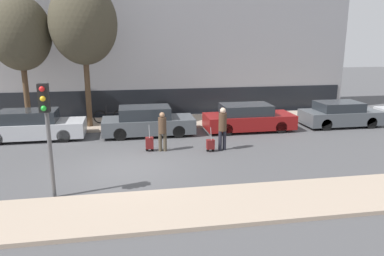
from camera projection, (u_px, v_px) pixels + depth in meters
name	position (u px, v px, depth m)	size (l,w,h in m)	color
ground_plane	(129.00, 168.00, 13.78)	(80.00, 80.00, 0.00)	#4C4C4F
sidewalk_near	(131.00, 212.00, 10.18)	(28.00, 2.50, 0.12)	tan
sidewalk_far	(127.00, 123.00, 20.45)	(28.00, 3.00, 0.12)	tan
building_facade	(123.00, 22.00, 22.25)	(28.00, 2.17, 11.14)	gray
parked_car_0	(32.00, 126.00, 17.39)	(4.62, 1.71, 1.39)	#B7BABF
parked_car_1	(147.00, 122.00, 18.19)	(4.42, 1.78, 1.40)	#4C5156
parked_car_2	(248.00, 118.00, 19.05)	(4.50, 1.82, 1.36)	maroon
parked_car_3	(340.00, 115.00, 20.02)	(4.12, 1.80, 1.31)	#4C5156
pedestrian_left	(162.00, 129.00, 15.54)	(0.35, 0.34, 1.66)	#4C4233
trolley_left	(149.00, 143.00, 15.66)	(0.34, 0.29, 1.14)	maroon
pedestrian_right	(223.00, 126.00, 15.64)	(0.35, 0.34, 1.83)	#23232D
trolley_right	(210.00, 144.00, 15.61)	(0.34, 0.29, 1.06)	maroon
traffic_light	(46.00, 118.00, 10.55)	(0.28, 0.47, 3.45)	#515154
parked_bicycle	(110.00, 116.00, 20.23)	(1.77, 0.06, 0.96)	black
bare_tree_near_crossing	(83.00, 24.00, 18.39)	(3.31, 3.31, 7.22)	#4C3826
bare_tree_down_street	(20.00, 33.00, 18.42)	(3.02, 3.02, 6.58)	#4C3826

